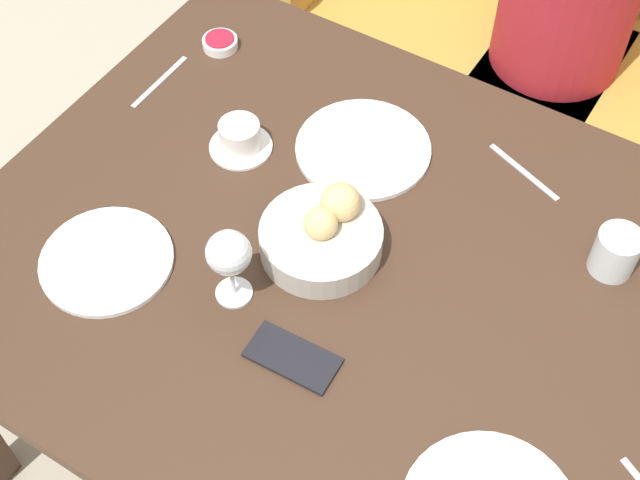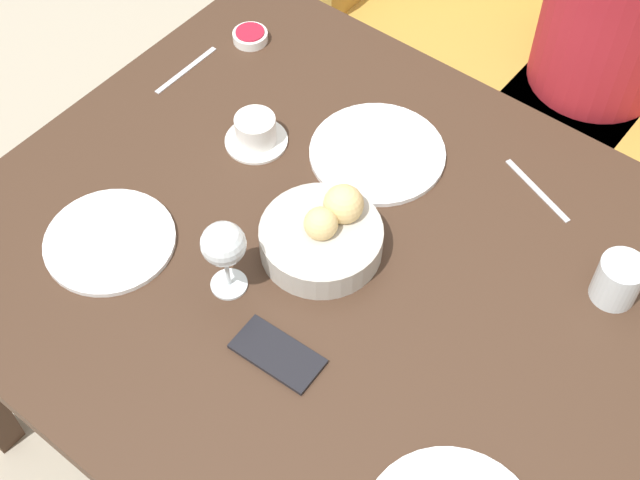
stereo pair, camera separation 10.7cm
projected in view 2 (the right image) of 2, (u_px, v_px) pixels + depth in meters
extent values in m
plane|color=#A89E89|center=(346.00, 442.00, 2.11)|extent=(10.00, 10.00, 0.00)
cube|color=#3D281C|center=(356.00, 277.00, 1.56)|extent=(1.39, 1.08, 0.03)
cube|color=#3D281C|center=(267.00, 106.00, 2.31)|extent=(0.06, 0.06, 0.67)
cube|color=#B28938|center=(623.00, 136.00, 2.39)|extent=(1.74, 0.70, 0.46)
cube|color=#23232D|center=(571.00, 142.00, 2.38)|extent=(0.31, 0.42, 0.46)
cylinder|color=#B2ADA3|center=(320.00, 241.00, 1.55)|extent=(0.22, 0.22, 0.05)
sphere|color=#DBB775|center=(344.00, 204.00, 1.54)|extent=(0.07, 0.07, 0.07)
sphere|color=#DBB775|center=(320.00, 225.00, 1.51)|extent=(0.06, 0.06, 0.06)
cylinder|color=white|center=(110.00, 241.00, 1.58)|extent=(0.23, 0.23, 0.01)
cylinder|color=white|center=(377.00, 153.00, 1.71)|extent=(0.26, 0.26, 0.01)
cylinder|color=silver|center=(618.00, 280.00, 1.48)|extent=(0.08, 0.08, 0.09)
cylinder|color=silver|center=(229.00, 284.00, 1.53)|extent=(0.06, 0.06, 0.00)
cylinder|color=silver|center=(227.00, 271.00, 1.49)|extent=(0.01, 0.01, 0.07)
sphere|color=silver|center=(223.00, 244.00, 1.43)|extent=(0.08, 0.08, 0.08)
cylinder|color=white|center=(256.00, 141.00, 1.73)|extent=(0.12, 0.12, 0.01)
cylinder|color=white|center=(255.00, 130.00, 1.70)|extent=(0.08, 0.08, 0.06)
cylinder|color=white|center=(250.00, 37.00, 1.90)|extent=(0.08, 0.08, 0.02)
cylinder|color=#A3192D|center=(250.00, 32.00, 1.89)|extent=(0.06, 0.06, 0.00)
cube|color=#B7B7BC|center=(537.00, 190.00, 1.65)|extent=(0.17, 0.07, 0.00)
cube|color=#B7B7BC|center=(186.00, 70.00, 1.85)|extent=(0.01, 0.17, 0.00)
cube|color=black|center=(277.00, 354.00, 1.44)|extent=(0.15, 0.08, 0.01)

